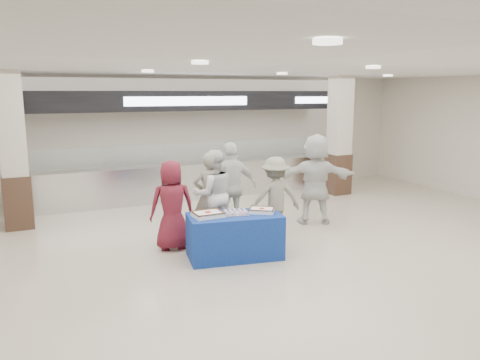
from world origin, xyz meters
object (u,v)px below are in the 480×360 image
sheet_cake_right (262,210)px  display_table (235,236)px  civilian_maroon (172,205)px  civilian_white (315,179)px  chef_short (232,187)px  cupcake_tray (236,213)px  soldier_a (209,196)px  chef_tall (213,194)px  soldier_b (275,197)px  sheet_cake_left (208,214)px

sheet_cake_right → display_table: bearing=173.6°
civilian_maroon → civilian_white: (3.25, 0.37, 0.16)m
display_table → chef_short: chef_short is taller
cupcake_tray → soldier_a: size_ratio=0.28×
chef_tall → soldier_b: 1.19m
display_table → civilian_maroon: civilian_maroon is taller
civilian_white → cupcake_tray: bearing=51.9°
display_table → chef_short: 1.65m
display_table → chef_tall: size_ratio=0.91×
civilian_maroon → soldier_b: civilian_maroon is taller
cupcake_tray → chef_short: bearing=69.0°
sheet_cake_right → civilian_white: size_ratio=0.27×
sheet_cake_right → civilian_white: civilian_white is taller
sheet_cake_left → display_table: bearing=-7.7°
civilian_maroon → civilian_white: civilian_white is taller
chef_tall → soldier_b: chef_tall is taller
display_table → sheet_cake_right: (0.49, -0.05, 0.42)m
display_table → sheet_cake_right: 0.64m
civilian_white → display_table: bearing=51.7°
soldier_b → cupcake_tray: bearing=43.0°
sheet_cake_left → sheet_cake_right: 0.95m
sheet_cake_left → cupcake_tray: 0.48m
civilian_maroon → soldier_b: size_ratio=1.03×
civilian_white → soldier_a: bearing=25.3°
cupcake_tray → soldier_a: bearing=91.0°
display_table → civilian_white: (2.43, 1.25, 0.59)m
sheet_cake_right → soldier_a: (-0.48, 1.27, 0.03)m
civilian_maroon → chef_short: (1.40, 0.57, 0.10)m
sheet_cake_right → chef_tall: chef_tall is taller
sheet_cake_left → soldier_a: bearing=68.4°
chef_tall → civilian_white: size_ratio=0.89×
display_table → civilian_maroon: (-0.82, 0.88, 0.43)m
sheet_cake_left → cupcake_tray: size_ratio=1.06×
civilian_maroon → soldier_a: size_ratio=0.97×
sheet_cake_right → chef_short: size_ratio=0.29×
sheet_cake_left → chef_tall: (0.55, 1.16, 0.05)m
sheet_cake_left → cupcake_tray: (0.48, -0.06, -0.02)m
cupcake_tray → chef_tall: bearing=86.6°
chef_tall → cupcake_tray: bearing=91.8°
display_table → soldier_a: 1.30m
chef_short → sheet_cake_left: bearing=54.6°
cupcake_tray → chef_short: 1.55m
display_table → cupcake_tray: (0.02, 0.00, 0.41)m
civilian_maroon → soldier_b: (2.01, -0.12, -0.02)m
sheet_cake_right → soldier_a: size_ratio=0.31×
soldier_a → sheet_cake_right: bearing=118.9°
civilian_maroon → chef_short: size_ratio=0.89×
chef_short → chef_tall: bearing=26.5°
sheet_cake_right → chef_short: chef_short is taller
sheet_cake_left → chef_tall: 1.28m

